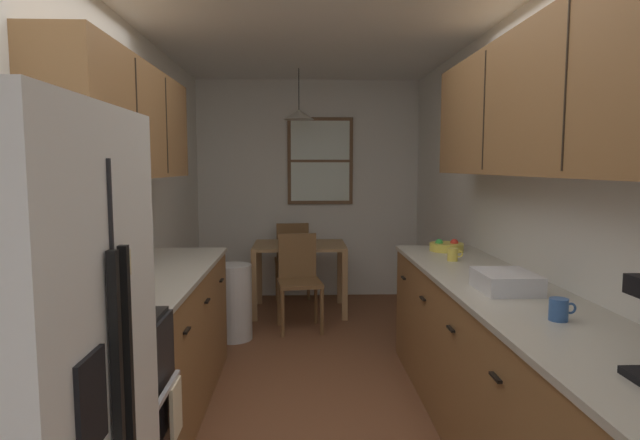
% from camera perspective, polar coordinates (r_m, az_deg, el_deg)
% --- Properties ---
extents(ground_plane, '(12.00, 12.00, 0.00)m').
position_cam_1_polar(ground_plane, '(3.94, -0.59, -17.29)').
color(ground_plane, brown).
extents(wall_left, '(0.10, 9.00, 2.55)m').
position_cam_1_polar(wall_left, '(3.84, -21.17, 1.36)').
color(wall_left, white).
rests_on(wall_left, ground).
extents(wall_right, '(0.10, 9.00, 2.55)m').
position_cam_1_polar(wall_right, '(3.91, 19.57, 1.49)').
color(wall_right, white).
rests_on(wall_right, ground).
extents(wall_back, '(4.40, 0.10, 2.55)m').
position_cam_1_polar(wall_back, '(6.28, -1.26, 3.34)').
color(wall_back, white).
rests_on(wall_back, ground).
extents(ceiling_slab, '(4.40, 9.00, 0.08)m').
position_cam_1_polar(ceiling_slab, '(3.77, -0.63, 21.86)').
color(ceiling_slab, white).
extents(stove_range, '(0.66, 0.65, 1.10)m').
position_cam_1_polar(stove_range, '(2.48, -24.79, -20.50)').
color(stove_range, black).
rests_on(stove_range, ground).
extents(microwave_over_range, '(0.39, 0.64, 0.35)m').
position_cam_1_polar(microwave_over_range, '(2.28, -28.70, 7.22)').
color(microwave_over_range, silver).
extents(counter_left, '(0.64, 1.83, 0.90)m').
position_cam_1_polar(counter_left, '(3.58, -17.05, -12.29)').
color(counter_left, olive).
rests_on(counter_left, ground).
extents(upper_cabinets_left, '(0.33, 1.91, 0.68)m').
position_cam_1_polar(upper_cabinets_left, '(3.41, -20.27, 9.96)').
color(upper_cabinets_left, olive).
extents(counter_right, '(0.64, 3.20, 0.90)m').
position_cam_1_polar(counter_right, '(3.08, 19.65, -15.43)').
color(counter_right, olive).
rests_on(counter_right, ground).
extents(upper_cabinets_right, '(0.33, 2.88, 0.75)m').
position_cam_1_polar(upper_cabinets_right, '(2.90, 23.63, 11.76)').
color(upper_cabinets_right, olive).
extents(dining_table, '(0.96, 0.73, 0.73)m').
position_cam_1_polar(dining_table, '(5.59, -2.23, -3.81)').
color(dining_table, '#A87F51').
rests_on(dining_table, ground).
extents(dining_chair_near, '(0.45, 0.45, 0.90)m').
position_cam_1_polar(dining_chair_near, '(5.05, -2.31, -6.14)').
color(dining_chair_near, brown).
rests_on(dining_chair_near, ground).
extents(dining_chair_far, '(0.43, 0.43, 0.90)m').
position_cam_1_polar(dining_chair_far, '(6.18, -3.04, -3.94)').
color(dining_chair_far, brown).
rests_on(dining_chair_far, ground).
extents(pendant_light, '(0.32, 0.32, 0.52)m').
position_cam_1_polar(pendant_light, '(5.54, -2.29, 11.35)').
color(pendant_light, black).
extents(back_window, '(0.77, 0.05, 1.01)m').
position_cam_1_polar(back_window, '(6.21, 0.02, 6.41)').
color(back_window, brown).
extents(trash_bin, '(0.33, 0.33, 0.68)m').
position_cam_1_polar(trash_bin, '(4.83, -9.37, -8.76)').
color(trash_bin, silver).
rests_on(trash_bin, ground).
extents(storage_canister, '(0.10, 0.10, 0.21)m').
position_cam_1_polar(storage_canister, '(2.76, -21.33, -5.89)').
color(storage_canister, '#D84C19').
rests_on(storage_canister, counter_left).
extents(dish_towel, '(0.02, 0.16, 0.24)m').
position_cam_1_polar(dish_towel, '(2.50, -15.34, -19.17)').
color(dish_towel, beige).
extents(mug_by_coffeemaker, '(0.11, 0.07, 0.09)m').
position_cam_1_polar(mug_by_coffeemaker, '(3.74, 14.20, -3.65)').
color(mug_by_coffeemaker, '#E5CC4C').
rests_on(mug_by_coffeemaker, counter_right).
extents(mug_spare, '(0.12, 0.08, 0.09)m').
position_cam_1_polar(mug_spare, '(2.47, 24.47, -8.81)').
color(mug_spare, '#335999').
rests_on(mug_spare, counter_right).
extents(fruit_bowl, '(0.26, 0.26, 0.09)m').
position_cam_1_polar(fruit_bowl, '(4.17, 13.54, -2.78)').
color(fruit_bowl, '#E5D14C').
rests_on(fruit_bowl, counter_right).
extents(dish_rack, '(0.28, 0.34, 0.10)m').
position_cam_1_polar(dish_rack, '(2.93, 19.50, -6.30)').
color(dish_rack, silver).
rests_on(dish_rack, counter_right).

